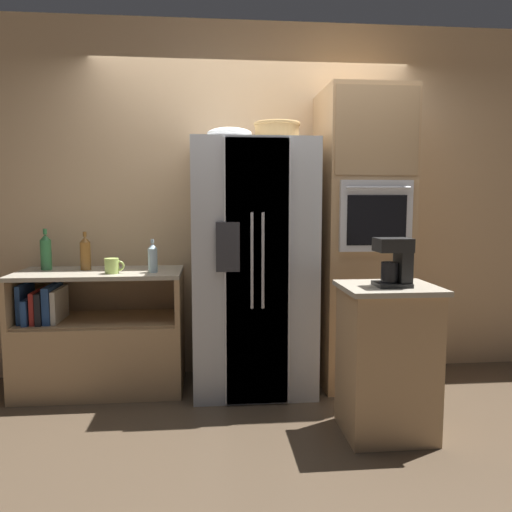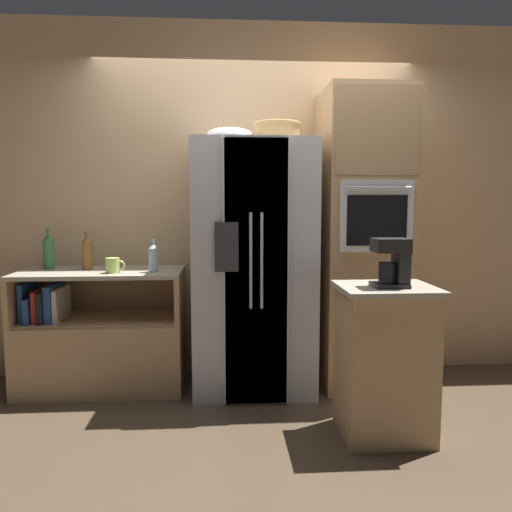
# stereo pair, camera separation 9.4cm
# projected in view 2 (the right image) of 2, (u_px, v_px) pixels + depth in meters

# --- Properties ---
(ground_plane) EXTENTS (20.00, 20.00, 0.00)m
(ground_plane) POSITION_uv_depth(u_px,v_px,m) (258.00, 388.00, 3.75)
(ground_plane) COLOR #4C3D2D
(wall_back) EXTENTS (12.00, 0.06, 2.80)m
(wall_back) POSITION_uv_depth(u_px,v_px,m) (254.00, 201.00, 4.04)
(wall_back) COLOR tan
(wall_back) RESTS_ON ground_plane
(counter_left) EXTENTS (1.19, 0.60, 0.89)m
(counter_left) POSITION_uv_depth(u_px,v_px,m) (101.00, 345.00, 3.75)
(counter_left) COLOR tan
(counter_left) RESTS_ON ground_plane
(refrigerator) EXTENTS (0.87, 0.77, 1.83)m
(refrigerator) POSITION_uv_depth(u_px,v_px,m) (253.00, 267.00, 3.69)
(refrigerator) COLOR silver
(refrigerator) RESTS_ON ground_plane
(wall_oven) EXTENTS (0.62, 0.70, 2.22)m
(wall_oven) POSITION_uv_depth(u_px,v_px,m) (362.00, 239.00, 3.78)
(wall_oven) COLOR tan
(wall_oven) RESTS_ON ground_plane
(island_counter) EXTENTS (0.55, 0.49, 0.91)m
(island_counter) POSITION_uv_depth(u_px,v_px,m) (385.00, 361.00, 2.96)
(island_counter) COLOR tan
(island_counter) RESTS_ON ground_plane
(wicker_basket) EXTENTS (0.34, 0.34, 0.14)m
(wicker_basket) POSITION_uv_depth(u_px,v_px,m) (277.00, 131.00, 3.62)
(wicker_basket) COLOR tan
(wicker_basket) RESTS_ON refrigerator
(fruit_bowl) EXTENTS (0.32, 0.32, 0.08)m
(fruit_bowl) POSITION_uv_depth(u_px,v_px,m) (230.00, 134.00, 3.52)
(fruit_bowl) COLOR white
(fruit_bowl) RESTS_ON refrigerator
(bottle_tall) EXTENTS (0.08, 0.08, 0.31)m
(bottle_tall) POSITION_uv_depth(u_px,v_px,m) (49.00, 251.00, 3.76)
(bottle_tall) COLOR #33723F
(bottle_tall) RESTS_ON counter_left
(bottle_short) EXTENTS (0.08, 0.08, 0.29)m
(bottle_short) POSITION_uv_depth(u_px,v_px,m) (87.00, 253.00, 3.74)
(bottle_short) COLOR brown
(bottle_short) RESTS_ON counter_left
(bottle_wide) EXTENTS (0.07, 0.07, 0.24)m
(bottle_wide) POSITION_uv_depth(u_px,v_px,m) (153.00, 257.00, 3.60)
(bottle_wide) COLOR silver
(bottle_wide) RESTS_ON counter_left
(mug) EXTENTS (0.14, 0.10, 0.11)m
(mug) POSITION_uv_depth(u_px,v_px,m) (113.00, 265.00, 3.55)
(mug) COLOR #B2D166
(mug) RESTS_ON counter_left
(coffee_maker) EXTENTS (0.19, 0.17, 0.28)m
(coffee_maker) POSITION_uv_depth(u_px,v_px,m) (394.00, 261.00, 2.86)
(coffee_maker) COLOR black
(coffee_maker) RESTS_ON island_counter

